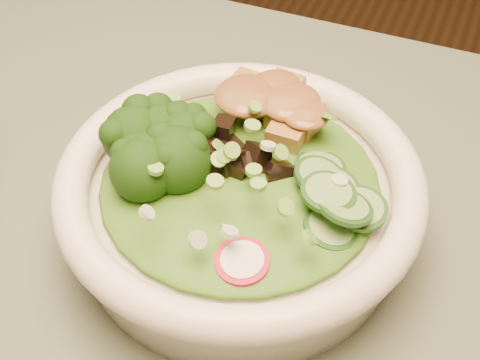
% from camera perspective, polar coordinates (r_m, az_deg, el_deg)
% --- Properties ---
extents(salad_bowl, '(0.23, 0.23, 0.06)m').
position_cam_1_polar(salad_bowl, '(0.43, -0.00, -1.68)').
color(salad_bowl, white).
rests_on(salad_bowl, dining_table).
extents(lettuce_bed, '(0.18, 0.18, 0.02)m').
position_cam_1_polar(lettuce_bed, '(0.42, -0.00, 0.10)').
color(lettuce_bed, '#2D6314').
rests_on(lettuce_bed, salad_bowl).
extents(broccoli_florets, '(0.08, 0.07, 0.04)m').
position_cam_1_polar(broccoli_florets, '(0.42, -7.18, 2.60)').
color(broccoli_florets, black).
rests_on(broccoli_florets, salad_bowl).
extents(radish_slices, '(0.10, 0.05, 0.02)m').
position_cam_1_polar(radish_slices, '(0.38, -2.03, -5.68)').
color(radish_slices, '#B20D29').
rests_on(radish_slices, salad_bowl).
extents(cucumber_slices, '(0.07, 0.07, 0.03)m').
position_cam_1_polar(cucumber_slices, '(0.40, 7.70, -0.63)').
color(cucumber_slices, '#72A35A').
rests_on(cucumber_slices, salad_bowl).
extents(mushroom_heap, '(0.07, 0.07, 0.03)m').
position_cam_1_polar(mushroom_heap, '(0.42, 0.40, 2.18)').
color(mushroom_heap, black).
rests_on(mushroom_heap, salad_bowl).
extents(tofu_cubes, '(0.08, 0.06, 0.03)m').
position_cam_1_polar(tofu_cubes, '(0.45, 2.10, 5.71)').
color(tofu_cubes, olive).
rests_on(tofu_cubes, salad_bowl).
extents(peanut_sauce, '(0.06, 0.05, 0.01)m').
position_cam_1_polar(peanut_sauce, '(0.44, 2.14, 6.82)').
color(peanut_sauce, brown).
rests_on(peanut_sauce, tofu_cubes).
extents(scallion_garnish, '(0.17, 0.17, 0.02)m').
position_cam_1_polar(scallion_garnish, '(0.40, -0.00, 2.09)').
color(scallion_garnish, '#6AAC3C').
rests_on(scallion_garnish, salad_bowl).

